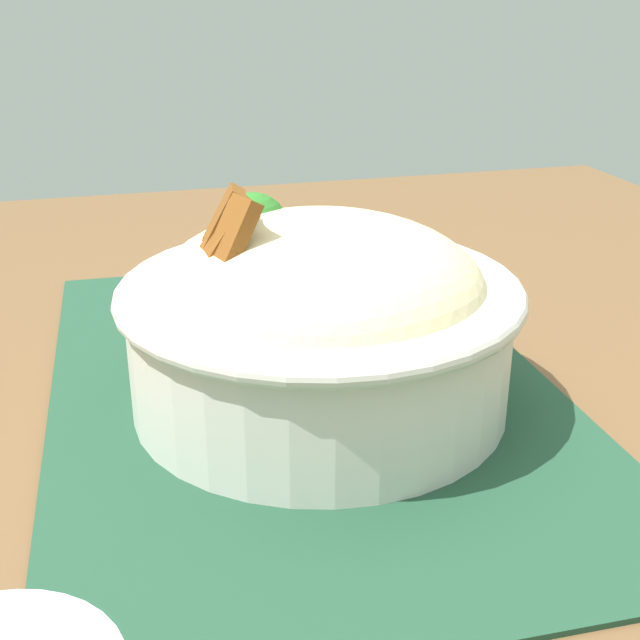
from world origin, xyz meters
The scene contains 4 objects.
table centered at (0.00, 0.00, 0.67)m, with size 1.09×0.96×0.74m.
placemat centered at (0.04, 0.02, 0.74)m, with size 0.44×0.29×0.00m, color #1E422D.
bowl centered at (0.02, 0.02, 0.79)m, with size 0.22×0.22×0.13m.
fork centered at (0.13, 0.00, 0.74)m, with size 0.02×0.12×0.00m.
Camera 1 is at (-0.39, 0.12, 0.97)m, focal length 46.65 mm.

